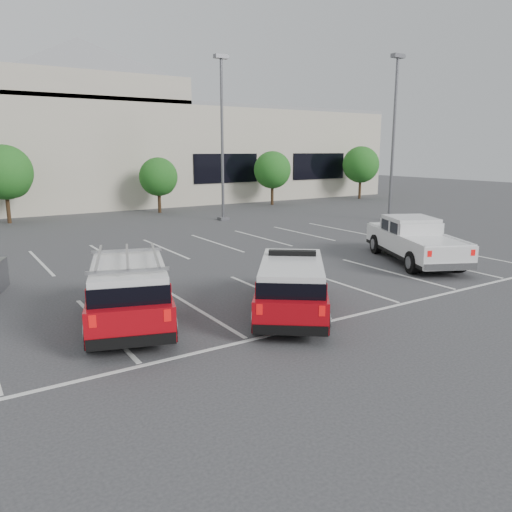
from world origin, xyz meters
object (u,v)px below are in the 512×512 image
Objects in this scene: white_pickup at (414,245)px; fire_chief_suv at (292,290)px; tree_mid_right at (159,178)px; tree_mid_left at (6,174)px; tree_far_right at (361,166)px; light_pole_mid at (222,139)px; tree_right at (273,171)px; light_pole_right at (393,139)px; ladder_suv at (129,296)px; convention_building at (57,147)px.

fire_chief_suv is at bearing -136.41° from white_pickup.
tree_mid_left is at bearing 180.00° from tree_mid_right.
tree_mid_right is 0.82× the size of tree_far_right.
white_pickup is (0.59, -15.11, -4.47)m from light_pole_mid.
fire_chief_suv is (-15.75, -23.86, -2.06)m from tree_right.
light_pole_right is at bearing 72.70° from white_pickup.
tree_far_right is (20.00, 0.00, 0.54)m from tree_mid_right.
tree_mid_left is 0.47× the size of light_pole_mid.
tree_right is 0.43× the size of light_pole_mid.
light_pole_right is 23.54m from ladder_suv.
light_pole_right is 2.04× the size of fire_chief_suv.
tree_far_right is 0.47× the size of light_pole_right.
light_pole_mid is at bearing -26.92° from tree_mid_left.
fire_chief_suv is at bearing -113.28° from light_pole_mid.
convention_building is 13.58× the size of tree_right.
tree_mid_left is at bearing 137.31° from fire_chief_suv.
light_pole_right is 1.67× the size of white_pickup.
tree_far_right is at bearing 80.03° from fire_chief_suv.
convention_building is 11.92× the size of fire_chief_suv.
tree_right is at bearing -180.00° from tree_far_right.
fire_chief_suv is (-16.66, -11.81, -4.47)m from light_pole_right.
white_pickup is at bearing -87.77° from light_pole_mid.
ladder_suv reaches higher than white_pickup.
tree_mid_right is 20.01m from tree_far_right.
tree_mid_right is 0.90× the size of tree_right.
fire_chief_suv is at bearing -3.43° from ladder_suv.
tree_far_right is 0.96× the size of fire_chief_suv.
light_pole_mid is 1.92× the size of ladder_suv.
convention_building is at bearing 113.26° from light_pole_mid.
light_pole_right reaches higher than ladder_suv.
tree_mid_left reaches higher than fire_chief_suv.
tree_mid_right reaches higher than fire_chief_suv.
light_pole_right is 1.92× the size of ladder_suv.
ladder_suv is (-9.83, -22.27, -1.72)m from tree_mid_right.
tree_mid_left is 0.47× the size of light_pole_right.
tree_mid_right reaches higher than ladder_suv.
ladder_suv reaches higher than fire_chief_suv.
tree_right reaches higher than fire_chief_suv.
light_pole_right is at bearing -29.95° from tree_mid_left.
ladder_suv is (-11.74, -16.23, -4.40)m from light_pole_mid.
convention_building is 17.96m from tree_right.
convention_building is 11.24× the size of ladder_suv.
light_pole_mid reaches higher than tree_mid_left.
light_pole_mid is at bearing -66.74° from convention_building.
fire_chief_suv is at bearing -144.67° from light_pole_right.
tree_far_right is 0.47× the size of light_pole_mid.
light_pole_right is (20.91, -12.05, 2.14)m from tree_mid_left.
light_pole_mid is (-18.09, -6.05, 2.14)m from tree_far_right.
tree_mid_right is 0.39× the size of light_pole_right.
tree_mid_right is 21.37m from white_pickup.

